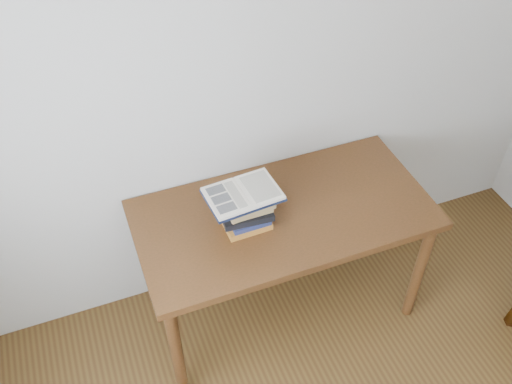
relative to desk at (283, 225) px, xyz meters
name	(u,v)px	position (x,y,z in m)	size (l,w,h in m)	color
desk	(283,225)	(0.00, 0.00, 0.00)	(1.45, 0.72, 0.78)	#4E2A13
book_stack	(246,210)	(-0.20, 0.00, 0.19)	(0.25, 0.21, 0.19)	#9D4F23
open_book	(243,194)	(-0.21, -0.01, 0.30)	(0.35, 0.26, 0.03)	black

